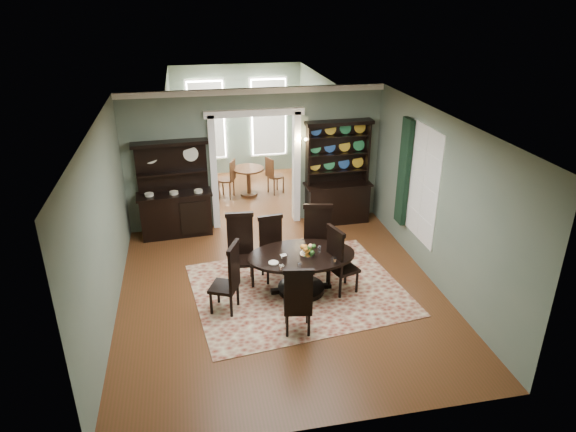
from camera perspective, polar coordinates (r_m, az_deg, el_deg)
name	(u,v)px	position (r m, az deg, el deg)	size (l,w,h in m)	color
room	(280,209)	(8.30, -0.86, 0.75)	(5.51, 6.01, 3.01)	brown
parlor	(242,128)	(13.47, -5.16, 9.68)	(3.51, 3.50, 3.01)	brown
doorway_trim	(255,153)	(11.03, -3.67, 6.97)	(2.08, 0.25, 2.57)	white
right_window	(414,178)	(9.86, 13.79, 4.09)	(0.15, 1.47, 2.12)	white
wall_sconce	(300,140)	(10.96, 1.38, 8.39)	(0.27, 0.21, 0.21)	#BC8032
rug	(298,289)	(9.11, 1.14, -8.14)	(3.55, 2.87, 0.01)	maroon
dining_table	(301,266)	(8.81, 1.51, -5.55)	(1.85, 1.73, 0.73)	black
centerpiece	(307,253)	(8.64, 2.17, -4.08)	(1.30, 0.83, 0.21)	silver
chair_far_left	(241,246)	(9.10, -5.28, -3.39)	(0.51, 0.48, 1.29)	black
chair_far_mid	(272,246)	(9.22, -1.79, -3.31)	(0.49, 0.47, 1.18)	black
chair_far_right	(317,239)	(9.23, 3.28, -2.62)	(0.60, 0.58, 1.37)	black
chair_end_left	(229,277)	(8.28, -6.52, -6.71)	(0.58, 0.59, 1.23)	black
chair_end_right	(339,259)	(8.75, 5.67, -4.79)	(0.56, 0.57, 1.25)	black
chair_near	(298,300)	(7.72, 1.12, -9.27)	(0.50, 0.48, 1.19)	black
sideboard	(175,203)	(11.03, -12.44, 1.41)	(1.57, 0.65, 2.02)	black
welsh_dresser	(337,186)	(11.41, 5.49, 3.31)	(1.48, 0.57, 2.29)	black
parlor_table	(249,178)	(12.96, -4.41, 4.28)	(0.78, 0.78, 0.72)	#502D17
parlor_chair_left	(229,178)	(12.85, -6.62, 4.24)	(0.47, 0.46, 0.98)	#502D17
parlor_chair_right	(273,174)	(13.03, -1.64, 4.64)	(0.46, 0.45, 0.96)	#502D17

